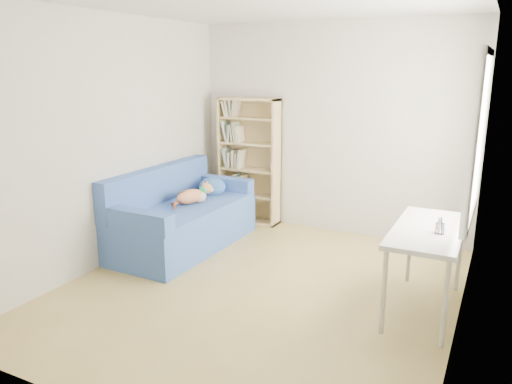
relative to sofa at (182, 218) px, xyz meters
The scene contains 6 objects.
ground 1.52m from the sofa, 25.65° to the right, with size 4.00×4.00×0.00m, color #A18948.
room_shell 2.02m from the sofa, 22.94° to the right, with size 3.54×4.04×2.62m.
sofa is the anchor object (origin of this frame).
bookshelf 1.31m from the sofa, 78.13° to the left, with size 0.83×0.26×1.66m.
desk 2.83m from the sofa, ahead, with size 0.55×1.21×0.75m.
pen_cup 2.96m from the sofa, ahead, with size 0.08×0.08×0.15m.
Camera 1 is at (1.94, -3.94, 2.08)m, focal length 35.00 mm.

